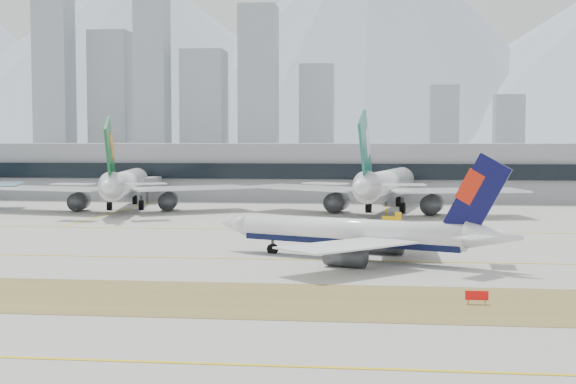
# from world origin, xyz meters

# --- Properties ---
(ground) EXTENTS (3000.00, 3000.00, 0.00)m
(ground) POSITION_xyz_m (0.00, 0.00, 0.00)
(ground) COLOR #A29F97
(ground) RESTS_ON ground
(apron_markings) EXTENTS (360.00, 122.22, 0.06)m
(apron_markings) POSITION_xyz_m (0.00, -53.95, 0.02)
(apron_markings) COLOR brown
(apron_markings) RESTS_ON ground
(taxiing_airliner) EXTENTS (40.99, 34.67, 14.47)m
(taxiing_airliner) POSITION_xyz_m (16.82, -4.52, 3.49)
(taxiing_airliner) COLOR white
(taxiing_airliner) RESTS_ON ground
(widebody_eva) EXTENTS (57.93, 57.39, 20.97)m
(widebody_eva) POSITION_xyz_m (-38.00, 65.78, 5.57)
(widebody_eva) COLOR white
(widebody_eva) RESTS_ON ground
(widebody_cathay) EXTENTS (60.59, 60.06, 21.96)m
(widebody_cathay) POSITION_xyz_m (20.43, 65.22, 5.84)
(widebody_cathay) COLOR white
(widebody_cathay) RESTS_ON ground
(terminal) EXTENTS (280.00, 43.10, 15.00)m
(terminal) POSITION_xyz_m (0.00, 114.84, 7.50)
(terminal) COLOR gray
(terminal) RESTS_ON ground
(hold_sign_right) EXTENTS (2.20, 0.15, 1.35)m
(hold_sign_right) POSITION_xyz_m (28.50, -32.00, 0.88)
(hold_sign_right) COLOR red
(hold_sign_right) RESTS_ON ground
(gse_c) EXTENTS (3.55, 2.00, 2.60)m
(gse_c) POSITION_xyz_m (21.65, 38.46, 1.05)
(gse_c) COLOR #F1AF0C
(gse_c) RESTS_ON ground
(city_skyline) EXTENTS (342.00, 49.80, 140.00)m
(city_skyline) POSITION_xyz_m (-106.76, 453.42, 49.80)
(city_skyline) COLOR gray
(city_skyline) RESTS_ON ground
(mountain_ridge) EXTENTS (2830.00, 1120.00, 470.00)m
(mountain_ridge) POSITION_xyz_m (33.00, 1404.14, 181.85)
(mountain_ridge) COLOR #9EA8B7
(mountain_ridge) RESTS_ON ground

